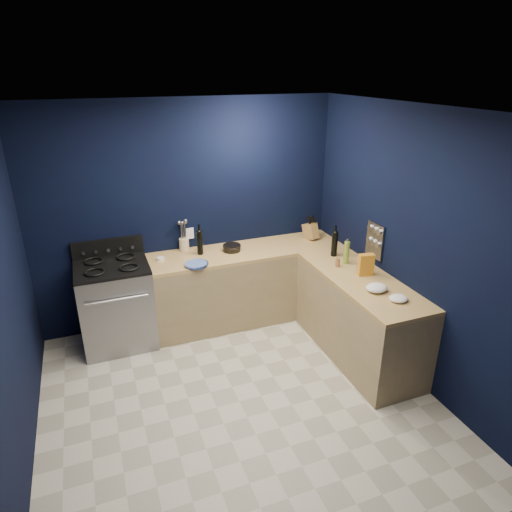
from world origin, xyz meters
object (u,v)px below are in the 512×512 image
gas_range (117,306)px  knife_block (311,231)px  utensil_crock (184,244)px  plate_stack (196,264)px  crouton_bag (366,265)px

gas_range → knife_block: size_ratio=4.69×
gas_range → utensil_crock: 1.02m
gas_range → plate_stack: size_ratio=3.75×
knife_block → crouton_bag: bearing=-101.6°
plate_stack → crouton_bag: bearing=-28.3°
gas_range → knife_block: (2.40, 0.08, 0.54)m
knife_block → crouton_bag: crouton_bag is taller
gas_range → plate_stack: bearing=-14.3°
plate_stack → knife_block: 1.57m
gas_range → utensil_crock: size_ratio=6.44×
plate_stack → knife_block: size_ratio=1.25×
plate_stack → gas_range: bearing=165.7°
utensil_crock → knife_block: 1.56m
crouton_bag → utensil_crock: bearing=150.4°
utensil_crock → knife_block: bearing=-7.0°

